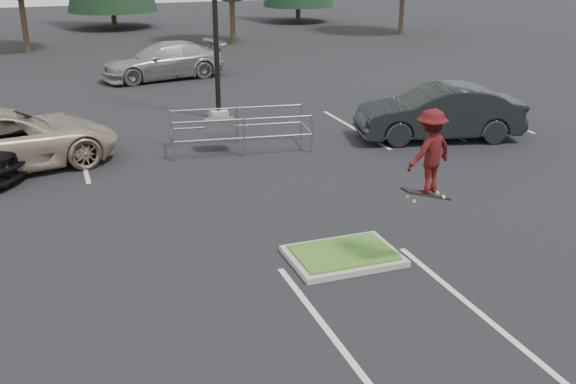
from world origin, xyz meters
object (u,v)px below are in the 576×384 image
object	(u,v)px
skateboarder	(429,152)
car_far_silver	(164,61)
car_l_tan	(5,140)
car_r_charc	(439,113)
cart_corral	(225,127)

from	to	relation	value
skateboarder	car_far_silver	world-z (taller)	skateboarder
car_l_tan	car_r_charc	bearing A→B (deg)	-109.60
skateboarder	car_l_tan	xyz separation A→B (m)	(-7.70, 9.42, -1.59)
cart_corral	car_far_silver	bearing A→B (deg)	96.60
skateboarder	car_l_tan	world-z (taller)	skateboarder
skateboarder	car_far_silver	size ratio (longest dim) A/B	0.32
car_r_charc	car_far_silver	bearing A→B (deg)	-140.07
car_far_silver	car_r_charc	bearing A→B (deg)	16.50
car_l_tan	car_far_silver	size ratio (longest dim) A/B	1.07
cart_corral	skateboarder	world-z (taller)	skateboarder
car_l_tan	car_far_silver	xyz separation A→B (m)	(6.50, 11.64, -0.02)
car_l_tan	car_far_silver	bearing A→B (deg)	-42.53
skateboarder	car_l_tan	bearing A→B (deg)	-68.25
car_l_tan	cart_corral	bearing A→B (deg)	-106.66
car_r_charc	car_l_tan	bearing A→B (deg)	-82.76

